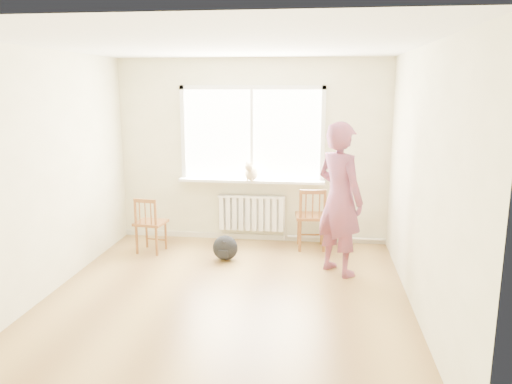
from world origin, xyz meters
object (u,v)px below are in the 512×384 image
(person, at_px, (340,199))
(backpack, at_px, (225,248))
(chair_right, at_px, (312,219))
(chair_left, at_px, (149,225))
(cat, at_px, (251,172))

(person, height_order, backpack, person)
(person, xyz_separation_m, backpack, (-1.48, 0.27, -0.78))
(chair_right, relative_size, person, 0.47)
(chair_left, distance_m, person, 2.68)
(chair_right, relative_size, backpack, 2.65)
(chair_left, relative_size, chair_right, 0.89)
(chair_left, xyz_separation_m, cat, (1.36, 0.60, 0.67))
(chair_right, height_order, person, person)
(person, height_order, cat, person)
(chair_right, distance_m, cat, 1.10)
(chair_right, bearing_deg, cat, -16.96)
(person, bearing_deg, backpack, 35.90)
(chair_right, xyz_separation_m, cat, (-0.89, 0.18, 0.62))
(person, distance_m, backpack, 1.70)
(chair_left, distance_m, cat, 1.63)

